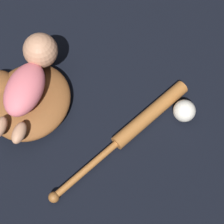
{
  "coord_description": "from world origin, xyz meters",
  "views": [
    {
      "loc": [
        -0.41,
        -0.52,
        1.16
      ],
      "look_at": [
        0.06,
        -0.31,
        0.07
      ],
      "focal_mm": 60.0,
      "sensor_mm": 36.0,
      "label": 1
    }
  ],
  "objects_px": {
    "baseball_glove": "(25,98)",
    "baseball": "(184,111)",
    "baby_figure": "(31,75)",
    "baseball_bat": "(138,125)"
  },
  "relations": [
    {
      "from": "baby_figure",
      "to": "baseball",
      "type": "height_order",
      "value": "baby_figure"
    },
    {
      "from": "baby_figure",
      "to": "baseball_bat",
      "type": "height_order",
      "value": "baby_figure"
    },
    {
      "from": "baseball_glove",
      "to": "baseball",
      "type": "xyz_separation_m",
      "value": [
        0.17,
        -0.51,
        -0.0
      ]
    },
    {
      "from": "baseball_glove",
      "to": "baseball",
      "type": "bearing_deg",
      "value": -71.12
    },
    {
      "from": "baseball_glove",
      "to": "baseball",
      "type": "relative_size",
      "value": 4.35
    },
    {
      "from": "baby_figure",
      "to": "baseball_bat",
      "type": "xyz_separation_m",
      "value": [
        0.02,
        -0.37,
        -0.1
      ]
    },
    {
      "from": "baby_figure",
      "to": "baseball_bat",
      "type": "bearing_deg",
      "value": -86.5
    },
    {
      "from": "baseball_bat",
      "to": "baseball",
      "type": "xyz_separation_m",
      "value": [
        0.1,
        -0.12,
        0.01
      ]
    },
    {
      "from": "baseball_glove",
      "to": "baby_figure",
      "type": "relative_size",
      "value": 0.87
    },
    {
      "from": "baby_figure",
      "to": "baseball_bat",
      "type": "distance_m",
      "value": 0.38
    }
  ]
}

